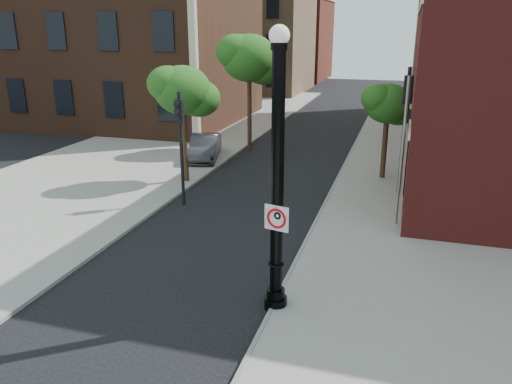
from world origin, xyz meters
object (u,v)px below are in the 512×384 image
(parked_car, at_px, (205,147))
(traffic_signal_left, at_px, (180,130))
(lamppost, at_px, (277,190))
(no_parking_sign, at_px, (277,218))
(traffic_signal_right, at_px, (406,111))

(parked_car, bearing_deg, traffic_signal_left, -89.57)
(parked_car, height_order, traffic_signal_left, traffic_signal_left)
(parked_car, xyz_separation_m, traffic_signal_left, (1.90, -6.88, 2.34))
(lamppost, height_order, no_parking_sign, lamppost)
(traffic_signal_left, relative_size, traffic_signal_right, 0.84)
(no_parking_sign, height_order, parked_car, no_parking_sign)
(traffic_signal_right, bearing_deg, traffic_signal_left, -150.71)
(no_parking_sign, distance_m, traffic_signal_right, 10.56)
(traffic_signal_left, bearing_deg, lamppost, -56.96)
(lamppost, xyz_separation_m, traffic_signal_left, (-5.45, 6.39, -0.14))
(no_parking_sign, xyz_separation_m, traffic_signal_right, (2.67, 10.16, 1.05))
(no_parking_sign, bearing_deg, traffic_signal_right, 87.71)
(parked_car, bearing_deg, no_parking_sign, -76.21)
(lamppost, height_order, traffic_signal_left, lamppost)
(parked_car, bearing_deg, lamppost, -76.03)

